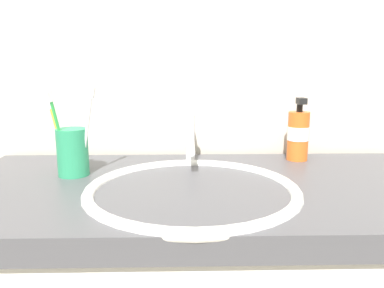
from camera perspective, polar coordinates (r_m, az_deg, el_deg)
The scene contains 8 objects.
tiled_wall_back at distance 1.07m, azimuth 1.48°, elevation 16.14°, with size 2.33×0.04×2.40m, color beige.
sink_basin at distance 0.76m, azimuth 0.05°, elevation -9.31°, with size 0.44×0.44×0.09m.
faucet at distance 0.93m, azimuth -0.25°, elevation 0.75°, with size 0.02×0.17×0.14m.
toothbrush_cup at distance 0.88m, azimuth -18.18°, elevation -1.22°, with size 0.07×0.07×0.11m, color #2D9966.
toothbrush_green at distance 0.86m, azimuth -20.21°, elevation 2.31°, with size 0.04×0.05×0.19m.
toothbrush_white at distance 0.85m, azimuth -16.08°, elevation 2.78°, with size 0.05×0.01×0.20m.
toothbrush_yellow at distance 0.90m, azimuth -20.35°, elevation 2.00°, with size 0.05×0.02×0.17m.
soap_dispenser at distance 1.02m, azimuth 16.29°, elevation 1.44°, with size 0.06×0.06×0.17m.
Camera 1 is at (-0.05, -0.76, 1.11)m, focal length 34.04 mm.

